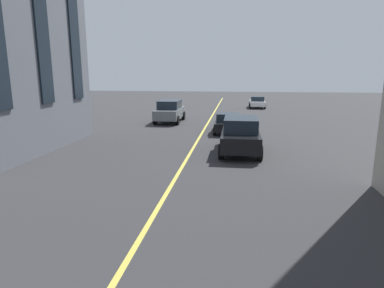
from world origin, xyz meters
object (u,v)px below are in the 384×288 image
at_px(car_grey_near, 170,111).
at_px(car_black_trailing, 228,123).
at_px(car_black_parked_b, 240,135).
at_px(car_white_oncoming, 257,102).

distance_m(car_grey_near, car_black_trailing, 6.81).
bearing_deg(car_black_trailing, car_black_parked_b, -172.12).
xyz_separation_m(car_white_oncoming, car_black_parked_b, (-23.67, 2.27, 0.27)).
xyz_separation_m(car_white_oncoming, car_black_trailing, (-17.67, 3.10, 0.00)).
height_order(car_grey_near, car_white_oncoming, car_grey_near).
distance_m(car_grey_near, car_white_oncoming, 15.56).
bearing_deg(car_grey_near, car_black_parked_b, -150.34).
relative_size(car_grey_near, car_black_trailing, 1.21).
height_order(car_white_oncoming, car_black_trailing, same).
distance_m(car_white_oncoming, car_black_trailing, 17.94).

